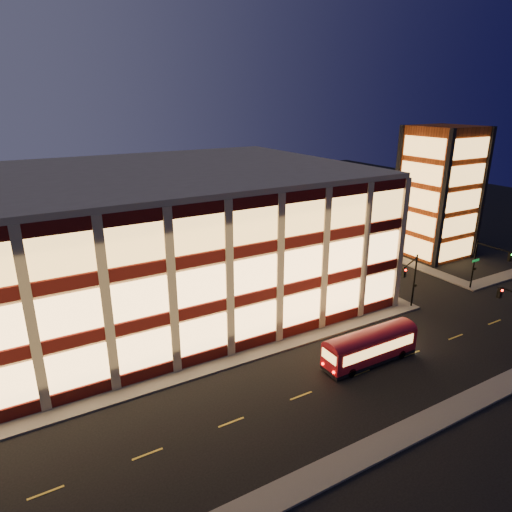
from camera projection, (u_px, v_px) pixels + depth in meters
ground at (220, 372)px, 37.77m from camera, size 200.00×200.00×0.00m
sidewalk_office_south at (181, 376)px, 37.14m from camera, size 54.00×2.00×0.15m
sidewalk_office_east at (316, 263)px, 62.55m from camera, size 2.00×30.00×0.15m
sidewalk_tower_south at (502, 277)px, 57.56m from camera, size 14.00×2.00×0.15m
sidewalk_tower_west at (376, 250)px, 67.77m from camera, size 2.00×30.00×0.15m
sidewalk_near at (315, 478)px, 27.13m from camera, size 100.00×2.00×0.15m
office_building at (122, 241)px, 47.82m from camera, size 50.45×30.45×14.50m
stair_tower at (439, 193)px, 63.55m from camera, size 8.60×8.60×18.00m
traffic_signal_far at (411, 275)px, 47.16m from camera, size 3.79×1.87×6.00m
traffic_signal_right at (487, 260)px, 51.82m from camera, size 1.20×4.37×6.00m
trolley_bus at (370, 345)px, 38.73m from camera, size 8.84×2.38×2.99m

